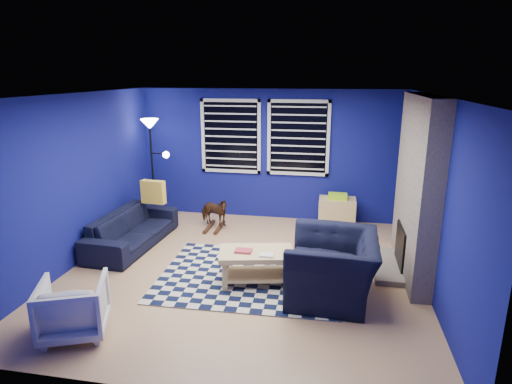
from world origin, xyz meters
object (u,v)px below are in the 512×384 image
tv (407,157)px  cabinet (337,213)px  armchair_bent (73,307)px  sofa (132,229)px  rocking_horse (214,212)px  armchair_big (333,267)px  floor_lamp (152,138)px  coffee_table (256,260)px

tv → cabinet: size_ratio=1.50×
tv → armchair_bent: (-3.94, -3.82, -1.08)m
sofa → armchair_bent: size_ratio=2.81×
rocking_horse → cabinet: cabinet is taller
tv → armchair_big: size_ratio=0.80×
armchair_bent → armchair_big: bearing=-175.8°
sofa → cabinet: size_ratio=2.93×
rocking_horse → floor_lamp: bearing=96.4°
coffee_table → floor_lamp: 3.49m
armchair_bent → floor_lamp: (-0.64, 3.72, 1.29)m
tv → floor_lamp: (-4.57, -0.10, 0.21)m
tv → armchair_big: (-1.18, -2.47, -0.99)m
armchair_bent → rocking_horse: 3.50m
armchair_big → coffee_table: size_ratio=1.16×
rocking_horse → coffee_table: size_ratio=0.58×
armchair_bent → coffee_table: size_ratio=0.64×
armchair_bent → cabinet: (2.82, 3.95, -0.03)m
armchair_bent → floor_lamp: size_ratio=0.35×
armchair_big → armchair_bent: armchair_big is taller
rocking_horse → floor_lamp: size_ratio=0.32×
tv → sofa: bearing=-163.0°
sofa → armchair_bent: 2.51m
cabinet → floor_lamp: 3.71m
sofa → armchair_bent: bearing=-164.9°
armchair_bent → cabinet: cabinet is taller
sofa → cabinet: (3.33, 1.49, 0.00)m
armchair_bent → sofa: bearing=-100.1°
armchair_bent → cabinet: 4.85m
armchair_bent → floor_lamp: floor_lamp is taller
sofa → coffee_table: size_ratio=1.81×
tv → armchair_bent: bearing=-135.9°
cabinet → sofa: bearing=-156.1°
rocking_horse → floor_lamp: floor_lamp is taller
tv → floor_lamp: size_ratio=0.51×
armchair_big → rocking_horse: size_ratio=1.99×
sofa → coffee_table: (2.25, -0.95, 0.05)m
sofa → floor_lamp: floor_lamp is taller
sofa → floor_lamp: bearing=9.1°
coffee_table → floor_lamp: floor_lamp is taller
rocking_horse → cabinet: 2.27m
floor_lamp → sofa: bearing=-84.3°
armchair_big → rocking_horse: 3.01m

